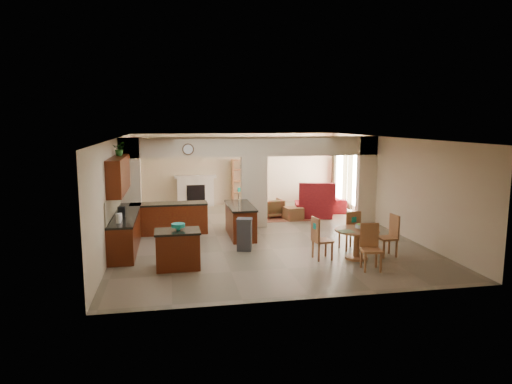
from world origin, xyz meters
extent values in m
plane|color=#746650|center=(0.00, 0.00, 0.00)|extent=(10.00, 10.00, 0.00)
plane|color=white|center=(0.00, 0.00, 2.80)|extent=(10.00, 10.00, 0.00)
plane|color=beige|center=(0.00, 5.00, 1.40)|extent=(8.00, 0.00, 8.00)
plane|color=beige|center=(0.00, -5.00, 1.40)|extent=(8.00, 0.00, 8.00)
plane|color=beige|center=(-4.00, 0.00, 1.40)|extent=(0.00, 10.00, 10.00)
plane|color=beige|center=(4.00, 0.00, 1.40)|extent=(0.00, 10.00, 10.00)
cube|color=beige|center=(-3.70, 1.00, 1.40)|extent=(0.60, 0.25, 2.80)
cube|color=beige|center=(0.00, 1.00, 1.10)|extent=(0.80, 0.25, 2.20)
cube|color=beige|center=(3.70, 1.00, 1.40)|extent=(0.60, 0.25, 2.80)
cube|color=beige|center=(0.00, 1.00, 2.50)|extent=(8.00, 0.25, 0.60)
cube|color=#450D08|center=(-3.70, -0.80, 0.43)|extent=(0.60, 3.20, 0.86)
cube|color=black|center=(-3.70, -0.80, 0.89)|extent=(0.62, 3.22, 0.05)
cube|color=tan|center=(-3.98, -0.80, 1.20)|extent=(0.02, 3.20, 0.55)
cube|color=#450D08|center=(-2.60, 0.57, 0.43)|extent=(2.20, 0.60, 0.86)
cube|color=black|center=(-2.60, 0.57, 0.89)|extent=(2.22, 0.62, 0.05)
cube|color=#450D08|center=(-3.82, -0.80, 1.92)|extent=(0.35, 2.40, 0.90)
cube|color=#450D08|center=(-0.60, -0.10, 0.43)|extent=(0.65, 1.80, 0.86)
cube|color=black|center=(-0.60, -0.10, 0.89)|extent=(0.70, 1.85, 0.05)
cube|color=silver|center=(-0.60, -0.95, 0.42)|extent=(0.58, 0.04, 0.70)
cylinder|color=#4B2F19|center=(-2.00, 0.85, 2.45)|extent=(0.34, 0.03, 0.34)
cube|color=brown|center=(1.20, 2.10, 0.01)|extent=(1.60, 1.30, 0.01)
cube|color=white|center=(-1.60, 4.84, 0.55)|extent=(1.40, 0.28, 1.10)
cube|color=black|center=(-1.60, 4.70, 0.50)|extent=(0.70, 0.04, 0.70)
cube|color=white|center=(-1.60, 4.82, 1.15)|extent=(1.60, 0.35, 0.10)
cube|color=#9A5635|center=(0.35, 4.82, 0.90)|extent=(1.00, 0.32, 1.80)
cube|color=white|center=(3.97, 2.30, 1.20)|extent=(0.02, 0.90, 1.90)
cube|color=white|center=(3.97, 4.00, 1.20)|extent=(0.02, 0.90, 1.90)
cube|color=white|center=(3.97, 3.15, 1.05)|extent=(0.02, 0.70, 2.10)
cube|color=#44241B|center=(3.93, 1.70, 1.20)|extent=(0.10, 0.28, 2.30)
cube|color=#44241B|center=(3.93, 2.90, 1.20)|extent=(0.10, 0.28, 2.30)
cube|color=#44241B|center=(3.93, 3.40, 1.20)|extent=(0.10, 0.28, 2.30)
cube|color=#44241B|center=(3.93, 4.60, 1.20)|extent=(0.10, 0.28, 2.30)
cylinder|color=white|center=(1.50, 3.00, 2.56)|extent=(1.00, 1.00, 0.10)
cube|color=#450D08|center=(-2.41, -2.71, 0.41)|extent=(0.96, 0.68, 0.82)
cube|color=black|center=(-2.41, -2.71, 0.84)|extent=(1.01, 0.73, 0.05)
cylinder|color=teal|center=(-2.39, -2.67, 0.94)|extent=(0.31, 0.31, 0.14)
cube|color=#313133|center=(-0.72, -1.57, 0.38)|extent=(0.43, 0.40, 0.77)
cylinder|color=#9A5635|center=(1.81, -2.78, 0.70)|extent=(1.06, 1.06, 0.04)
cylinder|color=#9A5635|center=(1.81, -2.78, 0.36)|extent=(0.15, 0.15, 0.68)
cylinder|color=#9A5635|center=(1.81, -2.78, 0.03)|extent=(0.54, 0.54, 0.06)
cylinder|color=#72C229|center=(1.87, -2.86, 0.80)|extent=(0.28, 0.28, 0.15)
imported|color=maroon|center=(3.30, 3.55, 0.37)|extent=(2.64, 1.38, 0.73)
cube|color=maroon|center=(2.29, 2.15, 0.24)|extent=(1.40, 1.23, 0.49)
imported|color=maroon|center=(0.88, 2.32, 0.31)|extent=(0.80, 0.82, 0.63)
cube|color=maroon|center=(1.48, 1.79, 0.21)|extent=(0.65, 0.65, 0.41)
imported|color=#1A4512|center=(-3.82, -0.30, 2.56)|extent=(0.35, 0.31, 0.37)
cube|color=#9A5635|center=(1.94, -1.97, 0.45)|extent=(0.49, 0.49, 0.05)
cube|color=#9A5635|center=(2.07, -1.77, 0.22)|extent=(0.04, 0.04, 0.44)
cube|color=#9A5635|center=(1.74, -1.83, 0.22)|extent=(0.04, 0.04, 0.44)
cube|color=#9A5635|center=(2.13, -2.10, 0.22)|extent=(0.04, 0.04, 0.44)
cube|color=#9A5635|center=(1.80, -2.17, 0.22)|extent=(0.04, 0.04, 0.44)
cube|color=#9A5635|center=(1.97, -2.16, 0.75)|extent=(0.42, 0.12, 0.55)
cube|color=teal|center=(1.98, -2.18, 0.82)|extent=(0.14, 0.04, 0.14)
cube|color=#9A5635|center=(2.62, -2.71, 0.45)|extent=(0.45, 0.45, 0.05)
cube|color=#9A5635|center=(2.44, -2.55, 0.22)|extent=(0.04, 0.04, 0.44)
cube|color=#9A5635|center=(2.46, -2.89, 0.22)|extent=(0.04, 0.04, 0.44)
cube|color=#9A5635|center=(2.77, -2.53, 0.22)|extent=(0.04, 0.04, 0.44)
cube|color=#9A5635|center=(2.80, -2.87, 0.22)|extent=(0.04, 0.04, 0.44)
cube|color=#9A5635|center=(2.81, -2.70, 0.75)|extent=(0.07, 0.42, 0.55)
cube|color=teal|center=(2.83, -2.70, 0.82)|extent=(0.02, 0.14, 0.14)
cube|color=#9A5635|center=(1.78, -3.64, 0.45)|extent=(0.48, 0.48, 0.05)
cube|color=#9A5635|center=(1.59, -3.78, 0.22)|extent=(0.04, 0.04, 0.44)
cube|color=#9A5635|center=(1.93, -3.83, 0.22)|extent=(0.04, 0.04, 0.44)
cube|color=#9A5635|center=(1.64, -3.44, 0.22)|extent=(0.04, 0.04, 0.44)
cube|color=#9A5635|center=(1.98, -3.49, 0.22)|extent=(0.04, 0.04, 0.44)
cube|color=#9A5635|center=(1.81, -3.45, 0.75)|extent=(0.42, 0.10, 0.55)
cube|color=teal|center=(1.82, -3.42, 0.82)|extent=(0.14, 0.03, 0.14)
cube|color=#9A5635|center=(0.99, -2.66, 0.45)|extent=(0.47, 0.47, 0.05)
cube|color=#9A5635|center=(1.18, -2.81, 0.22)|extent=(0.04, 0.04, 0.44)
cube|color=#9A5635|center=(1.14, -2.47, 0.22)|extent=(0.04, 0.04, 0.44)
cube|color=#9A5635|center=(0.84, -2.85, 0.22)|extent=(0.04, 0.04, 0.44)
cube|color=#9A5635|center=(0.80, -2.51, 0.22)|extent=(0.04, 0.04, 0.44)
cube|color=#9A5635|center=(0.80, -2.68, 0.75)|extent=(0.09, 0.42, 0.55)
cube|color=teal|center=(0.78, -2.69, 0.82)|extent=(0.03, 0.14, 0.14)
camera|label=1|loc=(-2.50, -12.73, 3.26)|focal=32.00mm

